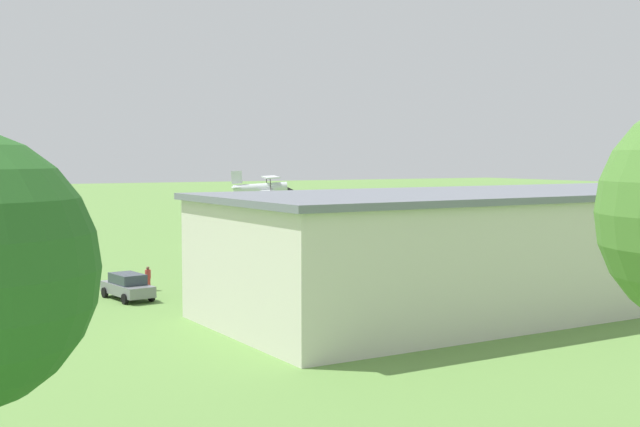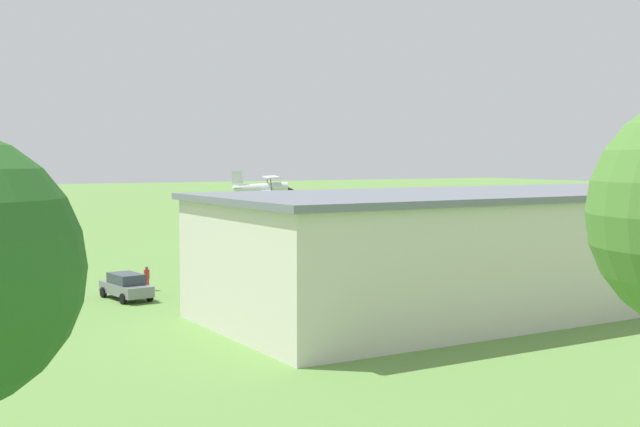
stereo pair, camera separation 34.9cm
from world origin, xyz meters
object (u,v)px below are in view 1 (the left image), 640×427
(car_silver, at_px, (19,290))
(person_beside_truck, at_px, (555,246))
(person_by_parked_cars, at_px, (584,249))
(person_walking_on_apron, at_px, (598,250))
(car_grey, at_px, (128,286))
(person_watching_takeoff, at_px, (148,279))
(hangar, at_px, (527,247))
(person_crossing_taxiway, at_px, (549,249))
(biplane, at_px, (263,187))

(car_silver, height_order, person_beside_truck, person_beside_truck)
(person_by_parked_cars, relative_size, person_walking_on_apron, 0.93)
(car_grey, relative_size, car_silver, 0.96)
(car_grey, xyz_separation_m, person_watching_takeoff, (-2.11, -2.78, -0.04))
(person_walking_on_apron, relative_size, person_watching_takeoff, 1.11)
(person_beside_truck, bearing_deg, hangar, 42.31)
(hangar, distance_m, person_watching_takeoff, 24.24)
(car_silver, height_order, person_crossing_taxiway, person_crossing_taxiway)
(person_crossing_taxiway, height_order, person_watching_takeoff, person_crossing_taxiway)
(biplane, relative_size, car_grey, 1.77)
(car_silver, bearing_deg, person_by_parked_cars, -179.08)
(person_by_parked_cars, relative_size, person_beside_truck, 0.96)
(person_walking_on_apron, bearing_deg, person_watching_takeoff, -3.59)
(hangar, distance_m, biplane, 40.83)
(biplane, distance_m, car_silver, 39.07)
(person_beside_truck, bearing_deg, person_crossing_taxiway, 35.66)
(person_walking_on_apron, xyz_separation_m, person_beside_truck, (0.51, -4.47, -0.03))
(person_walking_on_apron, distance_m, person_watching_takeoff, 38.32)
(person_crossing_taxiway, bearing_deg, car_silver, 2.50)
(car_grey, bearing_deg, person_watching_takeoff, -127.22)
(car_grey, bearing_deg, person_by_parked_cars, -177.02)
(car_silver, relative_size, person_walking_on_apron, 2.72)
(hangar, bearing_deg, person_by_parked_cars, -143.56)
(car_silver, relative_size, person_by_parked_cars, 2.92)
(person_by_parked_cars, relative_size, person_watching_takeoff, 1.04)
(car_grey, bearing_deg, person_beside_truck, -173.06)
(hangar, bearing_deg, person_crossing_taxiway, -136.93)
(car_grey, height_order, person_watching_takeoff, car_grey)
(car_grey, relative_size, person_walking_on_apron, 2.61)
(biplane, height_order, person_crossing_taxiway, biplane)
(car_silver, xyz_separation_m, person_walking_on_apron, (-46.49, 0.98, 0.04))
(person_walking_on_apron, relative_size, person_beside_truck, 1.03)
(person_crossing_taxiway, bearing_deg, person_watching_takeoff, 0.81)
(biplane, bearing_deg, person_by_parked_cars, 125.67)
(hangar, relative_size, car_grey, 8.60)
(person_walking_on_apron, bearing_deg, person_beside_truck, -83.43)
(person_walking_on_apron, height_order, person_watching_takeoff, person_walking_on_apron)
(person_walking_on_apron, bearing_deg, car_grey, 0.54)
(car_grey, relative_size, person_watching_takeoff, 2.90)
(person_crossing_taxiway, height_order, person_walking_on_apron, person_walking_on_apron)
(car_grey, distance_m, person_watching_takeoff, 3.49)
(hangar, xyz_separation_m, person_crossing_taxiway, (-16.99, -15.89, -2.56))
(person_by_parked_cars, distance_m, person_walking_on_apron, 1.75)
(car_grey, bearing_deg, person_walking_on_apron, -179.46)
(car_grey, height_order, person_beside_truck, person_beside_truck)
(hangar, distance_m, car_grey, 24.34)
(biplane, xyz_separation_m, car_silver, (28.05, 26.78, -4.78))
(biplane, distance_m, person_beside_truck, 29.79)
(hangar, height_order, person_by_parked_cars, hangar)
(person_beside_truck, bearing_deg, car_silver, 4.33)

